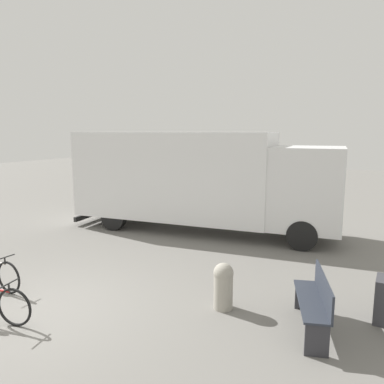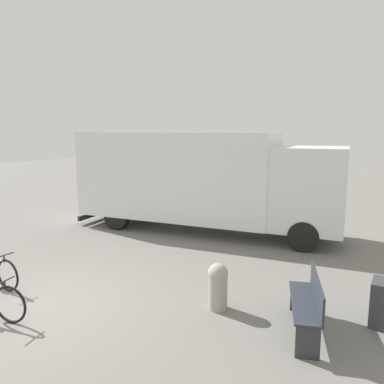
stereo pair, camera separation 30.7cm
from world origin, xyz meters
The scene contains 4 objects.
ground_plane centered at (0.00, 0.00, 0.00)m, with size 60.00×60.00×0.00m, color slate.
delivery_truck centered at (-0.12, 6.35, 1.73)m, with size 8.67×3.34×3.17m.
park_bench centered at (4.46, 1.76, 0.52)m, with size 0.89×1.62×0.94m.
bollard_near_bench centered at (2.86, 1.74, 0.46)m, with size 0.36×0.36×0.86m.
Camera 2 is at (5.74, -3.96, 3.19)m, focal length 35.00 mm.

